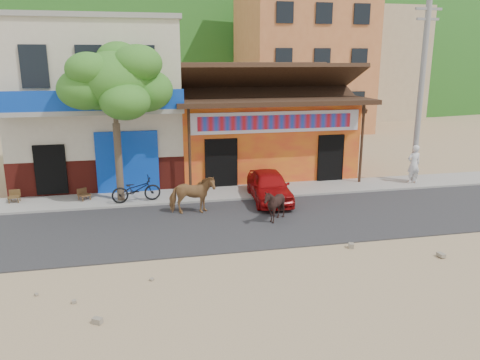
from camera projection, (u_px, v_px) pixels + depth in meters
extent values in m
plane|color=#9E825B|center=(275.00, 250.00, 13.83)|extent=(120.00, 120.00, 0.00)
cube|color=#28282B|center=(255.00, 221.00, 16.19)|extent=(60.00, 5.00, 0.04)
cube|color=gray|center=(235.00, 193.00, 19.49)|extent=(60.00, 2.00, 0.12)
cube|color=orange|center=(258.00, 135.00, 23.24)|extent=(8.00, 6.00, 3.60)
cube|color=beige|center=(99.00, 104.00, 21.29)|extent=(7.00, 6.00, 7.00)
cube|color=#CC723F|center=(301.00, 52.00, 36.86)|extent=(9.00, 9.00, 12.00)
cube|color=tan|center=(369.00, 64.00, 44.62)|extent=(8.00, 8.00, 10.00)
ellipsoid|color=#194C14|center=(157.00, 18.00, 77.05)|extent=(100.00, 40.00, 24.00)
cylinder|color=gray|center=(421.00, 91.00, 20.14)|extent=(0.24, 0.24, 8.00)
imported|color=#9A6C3D|center=(192.00, 195.00, 16.81)|extent=(1.67, 0.82, 1.38)
imported|color=black|center=(274.00, 205.00, 15.98)|extent=(1.14, 1.03, 1.18)
imported|color=#9E0B0C|center=(269.00, 186.00, 18.35)|extent=(1.66, 3.63, 1.21)
imported|color=black|center=(136.00, 189.00, 17.97)|extent=(1.94, 0.91, 0.98)
imported|color=white|center=(414.00, 164.00, 20.60)|extent=(0.65, 0.45, 1.71)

